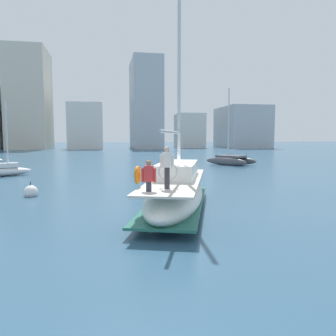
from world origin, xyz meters
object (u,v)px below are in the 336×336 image
Objects in this scene: main_sailboat at (176,191)px; moored_sloop_far at (231,159)px; moored_catamaran at (5,170)px; mooring_buoy at (31,192)px.

main_sailboat is 1.30× the size of moored_sloop_far.
moored_catamaran is 11.70m from mooring_buoy.
main_sailboat reaches higher than moored_catamaran.
moored_sloop_far is 1.40× the size of moored_catamaran.
mooring_buoy is at bearing 145.62° from main_sailboat.
moored_catamaran is at bearing -162.35° from moored_sloop_far.
moored_catamaran is (-11.88, 15.93, -0.40)m from main_sailboat.
main_sailboat is 9.06m from mooring_buoy.
main_sailboat is at bearing -34.38° from mooring_buoy.
moored_catamaran is at bearing 112.23° from mooring_buoy.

